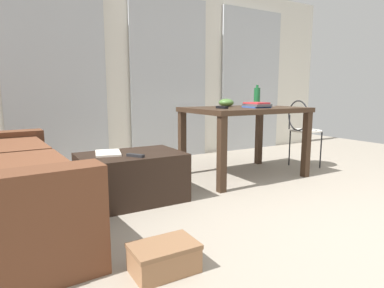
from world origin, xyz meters
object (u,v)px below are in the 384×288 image
at_px(tv_remote_primary, 135,155).
at_px(magazine, 108,153).
at_px(coffee_table, 131,177).
at_px(bottle_near, 257,97).
at_px(wire_chair, 302,125).
at_px(book_stack, 257,105).
at_px(craft_table, 244,117).
at_px(scissors, 270,106).
at_px(shoebox, 164,258).
at_px(tv_remote_on_table, 222,107).
at_px(bowl, 226,103).

distance_m(tv_remote_primary, magazine, 0.28).
xyz_separation_m(coffee_table, bottle_near, (1.66, 0.33, 0.66)).
bearing_deg(wire_chair, book_stack, -173.43).
distance_m(craft_table, wire_chair, 0.89).
xyz_separation_m(book_stack, tv_remote_primary, (-1.44, -0.22, -0.36)).
distance_m(coffee_table, tv_remote_primary, 0.27).
bearing_deg(magazine, wire_chair, 14.80).
relative_size(coffee_table, magazine, 2.93).
bearing_deg(wire_chair, scissors, 164.18).
bearing_deg(shoebox, tv_remote_primary, 77.18).
distance_m(coffee_table, wire_chair, 2.27).
relative_size(craft_table, tv_remote_on_table, 8.59).
bearing_deg(shoebox, bottle_near, 37.96).
height_order(wire_chair, bowl, bowl).
height_order(craft_table, wire_chair, wire_chair).
relative_size(magazine, shoebox, 0.85).
height_order(bowl, book_stack, bowl).
relative_size(craft_table, tv_remote_primary, 8.03).
bearing_deg(scissors, wire_chair, -15.82).
height_order(coffee_table, craft_table, craft_table).
bearing_deg(bottle_near, tv_remote_primary, -163.90).
bearing_deg(tv_remote_on_table, book_stack, -8.35).
height_order(book_stack, scissors, book_stack).
distance_m(book_stack, tv_remote_primary, 1.50).
bearing_deg(bowl, shoebox, -134.16).
bearing_deg(shoebox, bowl, 45.84).
bearing_deg(tv_remote_on_table, coffee_table, 179.94).
xyz_separation_m(coffee_table, craft_table, (1.37, 0.19, 0.45)).
relative_size(wire_chair, scissors, 8.61).
xyz_separation_m(magazine, shoebox, (-0.08, -1.24, -0.34)).
bearing_deg(bottle_near, book_stack, -131.46).
relative_size(bottle_near, tv_remote_primary, 1.59).
distance_m(magazine, shoebox, 1.29).
bearing_deg(tv_remote_on_table, scissors, 7.86).
bearing_deg(wire_chair, coffee_table, -176.05).
distance_m(book_stack, shoebox, 2.19).
height_order(magazine, shoebox, magazine).
bearing_deg(scissors, bowl, 163.62).
bearing_deg(magazine, tv_remote_primary, -44.19).
height_order(wire_chair, scissors, wire_chair).
bearing_deg(bowl, magazine, -166.72).
distance_m(scissors, magazine, 2.03).
bearing_deg(tv_remote_primary, book_stack, -23.43).
distance_m(bowl, tv_remote_on_table, 0.46).
xyz_separation_m(coffee_table, book_stack, (1.43, 0.06, 0.58)).
bearing_deg(scissors, tv_remote_on_table, -167.15).
bearing_deg(scissors, craft_table, -169.48).
xyz_separation_m(craft_table, magazine, (-1.54, -0.11, -0.24)).
relative_size(coffee_table, craft_table, 0.70).
distance_m(tv_remote_on_table, scissors, 0.85).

